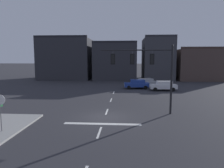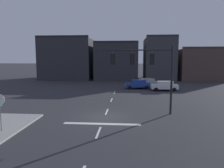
{
  "view_description": "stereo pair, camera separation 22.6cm",
  "coord_description": "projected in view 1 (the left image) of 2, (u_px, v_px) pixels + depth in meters",
  "views": [
    {
      "loc": [
        1.91,
        -18.65,
        5.38
      ],
      "look_at": [
        0.51,
        2.23,
        2.81
      ],
      "focal_mm": 33.57,
      "sensor_mm": 36.0,
      "label": 1
    },
    {
      "loc": [
        2.13,
        -18.63,
        5.38
      ],
      "look_at": [
        0.51,
        2.23,
        2.81
      ],
      "focal_mm": 33.57,
      "sensor_mm": 36.0,
      "label": 2
    }
  ],
  "objects": [
    {
      "name": "signal_mast_near_side",
      "position": [
        148.0,
        66.0,
        20.1
      ],
      "size": [
        6.87,
        0.5,
        6.65
      ],
      "color": "black",
      "rests_on": "ground"
    },
    {
      "name": "stop_sign",
      "position": [
        0.0,
        104.0,
        14.91
      ],
      "size": [
        0.76,
        0.64,
        2.83
      ],
      "color": "#56565B",
      "rests_on": "ground"
    },
    {
      "name": "ground_plane",
      "position": [
        105.0,
        117.0,
        19.25
      ],
      "size": [
        400.0,
        400.0,
        0.0
      ],
      "primitive_type": "plane",
      "color": "#2B2B30"
    },
    {
      "name": "car_lot_farside",
      "position": [
        163.0,
        86.0,
        35.03
      ],
      "size": [
        4.5,
        2.02,
        1.61
      ],
      "color": "silver",
      "rests_on": "ground"
    },
    {
      "name": "car_lot_middle",
      "position": [
        146.0,
        83.0,
        39.31
      ],
      "size": [
        4.74,
        3.54,
        1.61
      ],
      "color": "#9EA0A5",
      "rests_on": "ground"
    },
    {
      "name": "building_row",
      "position": [
        118.0,
        61.0,
        54.15
      ],
      "size": [
        45.64,
        11.79,
        10.79
      ],
      "color": "#2D2D33",
      "rests_on": "ground"
    },
    {
      "name": "car_lot_nearside",
      "position": [
        137.0,
        84.0,
        37.26
      ],
      "size": [
        4.55,
        2.16,
        1.61
      ],
      "color": "navy",
      "rests_on": "ground"
    },
    {
      "name": "lane_centreline",
      "position": [
        107.0,
        112.0,
        21.23
      ],
      "size": [
        0.16,
        26.4,
        0.01
      ],
      "color": "silver",
      "rests_on": "ground"
    },
    {
      "name": "stop_bar_paint",
      "position": [
        102.0,
        124.0,
        17.27
      ],
      "size": [
        6.4,
        0.5,
        0.01
      ],
      "primitive_type": "cube",
      "color": "silver",
      "rests_on": "ground"
    }
  ]
}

